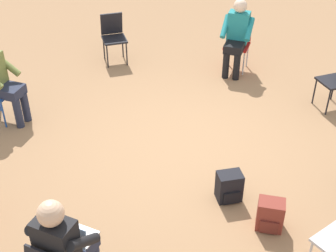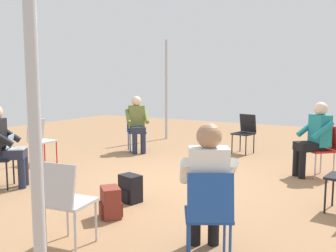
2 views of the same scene
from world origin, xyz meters
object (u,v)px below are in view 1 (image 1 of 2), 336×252
object	(u,v)px
person_with_laptop	(65,243)
backpack_by_empty_chair	(270,216)
backpack_near_laptop_user	(229,188)
chair_north	(113,34)
chair_northeast	(238,41)
person_in_teal	(237,34)

from	to	relation	value
person_with_laptop	backpack_by_empty_chair	xyz separation A→B (m)	(2.14, -0.18, -0.53)
backpack_near_laptop_user	backpack_by_empty_chair	world-z (taller)	same
chair_north	backpack_near_laptop_user	xyz separation A→B (m)	(-0.24, -3.94, -0.34)
chair_northeast	chair_north	xyz separation A→B (m)	(-1.76, 1.24, 0.00)
chair_north	person_with_laptop	bearing A→B (deg)	74.38
person_with_laptop	backpack_near_laptop_user	xyz separation A→B (m)	(2.01, 0.40, -0.53)
chair_northeast	person_in_teal	size ratio (longest dim) A/B	0.69
chair_northeast	backpack_by_empty_chair	bearing A→B (deg)	107.33
chair_northeast	chair_north	world-z (taller)	same
person_with_laptop	person_in_teal	size ratio (longest dim) A/B	1.00
person_in_teal	backpack_near_laptop_user	xyz separation A→B (m)	(-1.87, -2.58, -0.54)
chair_north	person_in_teal	size ratio (longest dim) A/B	0.69
backpack_near_laptop_user	backpack_by_empty_chair	xyz separation A→B (m)	(0.13, -0.58, 0.00)
person_with_laptop	backpack_by_empty_chair	size ratio (longest dim) A/B	3.44
chair_north	backpack_by_empty_chair	bearing A→B (deg)	100.35
chair_north	person_with_laptop	world-z (taller)	person_with_laptop
person_in_teal	backpack_near_laptop_user	size ratio (longest dim) A/B	3.44
chair_northeast	backpack_near_laptop_user	distance (m)	3.37
chair_northeast	chair_north	distance (m)	2.15
backpack_by_empty_chair	chair_north	bearing A→B (deg)	88.66
chair_northeast	backpack_near_laptop_user	xyz separation A→B (m)	(-1.99, -2.70, -0.34)
chair_north	backpack_near_laptop_user	world-z (taller)	chair_north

